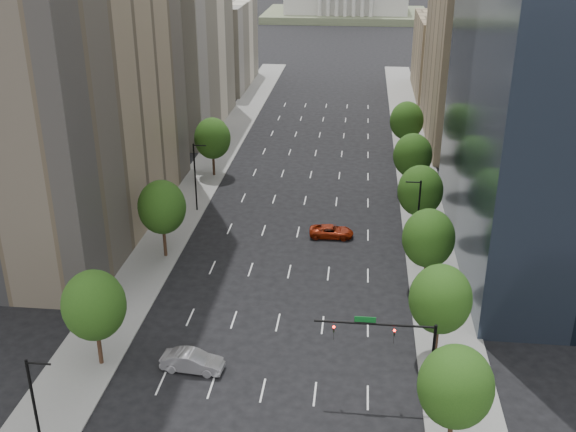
% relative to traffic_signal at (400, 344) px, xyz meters
% --- Properties ---
extents(sidewalk_left, '(6.00, 200.00, 0.15)m').
position_rel_traffic_signal_xyz_m(sidewalk_left, '(-26.03, 30.00, -5.10)').
color(sidewalk_left, slate).
rests_on(sidewalk_left, ground).
extents(sidewalk_right, '(6.00, 200.00, 0.15)m').
position_rel_traffic_signal_xyz_m(sidewalk_right, '(4.97, 30.00, -5.10)').
color(sidewalk_right, slate).
rests_on(sidewalk_right, ground).
extents(midrise_cream_left, '(14.00, 30.00, 35.00)m').
position_rel_traffic_signal_xyz_m(midrise_cream_left, '(-35.53, 73.00, 12.33)').
color(midrise_cream_left, beige).
rests_on(midrise_cream_left, ground).
extents(filler_left, '(14.00, 26.00, 18.00)m').
position_rel_traffic_signal_xyz_m(filler_left, '(-35.53, 106.00, 3.83)').
color(filler_left, beige).
rests_on(filler_left, ground).
extents(parking_tan_right, '(14.00, 30.00, 30.00)m').
position_rel_traffic_signal_xyz_m(parking_tan_right, '(14.47, 70.00, 9.83)').
color(parking_tan_right, '#8C7759').
rests_on(parking_tan_right, ground).
extents(filler_right, '(14.00, 26.00, 16.00)m').
position_rel_traffic_signal_xyz_m(filler_right, '(14.47, 103.00, 2.83)').
color(filler_right, '#8C7759').
rests_on(filler_right, ground).
extents(tree_right_0, '(5.20, 5.20, 8.39)m').
position_rel_traffic_signal_xyz_m(tree_right_0, '(3.47, -5.00, 0.22)').
color(tree_right_0, '#382316').
rests_on(tree_right_0, ground).
extents(tree_right_1, '(5.20, 5.20, 8.75)m').
position_rel_traffic_signal_xyz_m(tree_right_1, '(3.47, 6.00, 0.58)').
color(tree_right_1, '#382316').
rests_on(tree_right_1, ground).
extents(tree_right_2, '(5.20, 5.20, 8.61)m').
position_rel_traffic_signal_xyz_m(tree_right_2, '(3.47, 18.00, 0.43)').
color(tree_right_2, '#382316').
rests_on(tree_right_2, ground).
extents(tree_right_3, '(5.20, 5.20, 8.89)m').
position_rel_traffic_signal_xyz_m(tree_right_3, '(3.47, 30.00, 0.72)').
color(tree_right_3, '#382316').
rests_on(tree_right_3, ground).
extents(tree_right_4, '(5.20, 5.20, 8.46)m').
position_rel_traffic_signal_xyz_m(tree_right_4, '(3.47, 44.00, 0.29)').
color(tree_right_4, '#382316').
rests_on(tree_right_4, ground).
extents(tree_right_5, '(5.20, 5.20, 8.75)m').
position_rel_traffic_signal_xyz_m(tree_right_5, '(3.47, 60.00, 0.58)').
color(tree_right_5, '#382316').
rests_on(tree_right_5, ground).
extents(tree_left_0, '(5.20, 5.20, 8.75)m').
position_rel_traffic_signal_xyz_m(tree_left_0, '(-24.53, 2.00, 0.58)').
color(tree_left_0, '#382316').
rests_on(tree_left_0, ground).
extents(tree_left_1, '(5.20, 5.20, 8.97)m').
position_rel_traffic_signal_xyz_m(tree_left_1, '(-24.53, 22.00, 0.79)').
color(tree_left_1, '#382316').
rests_on(tree_left_1, ground).
extents(tree_left_2, '(5.20, 5.20, 8.68)m').
position_rel_traffic_signal_xyz_m(tree_left_2, '(-24.53, 48.00, 0.50)').
color(tree_left_2, '#382316').
rests_on(tree_left_2, ground).
extents(streetlight_rn, '(1.70, 0.20, 9.00)m').
position_rel_traffic_signal_xyz_m(streetlight_rn, '(2.91, 25.00, -0.33)').
color(streetlight_rn, black).
rests_on(streetlight_rn, ground).
extents(streetlight_ls, '(1.70, 0.20, 9.00)m').
position_rel_traffic_signal_xyz_m(streetlight_ls, '(-23.96, -10.00, -0.33)').
color(streetlight_ls, black).
rests_on(streetlight_ls, ground).
extents(streetlight_ln, '(1.70, 0.20, 9.00)m').
position_rel_traffic_signal_xyz_m(streetlight_ln, '(-23.96, 35.00, -0.33)').
color(streetlight_ln, black).
rests_on(streetlight_ln, ground).
extents(traffic_signal, '(9.12, 0.40, 7.38)m').
position_rel_traffic_signal_xyz_m(traffic_signal, '(0.00, 0.00, 0.00)').
color(traffic_signal, black).
rests_on(traffic_signal, ground).
extents(foothills, '(720.00, 413.00, 263.00)m').
position_rel_traffic_signal_xyz_m(foothills, '(24.14, 569.40, -42.95)').
color(foothills, olive).
rests_on(foothills, ground).
extents(car_silver, '(5.34, 2.24, 1.71)m').
position_rel_traffic_signal_xyz_m(car_silver, '(-16.70, 2.05, -4.32)').
color(car_silver, gray).
rests_on(car_silver, ground).
extents(car_red_far, '(5.21, 2.47, 1.44)m').
position_rel_traffic_signal_xyz_m(car_red_far, '(-6.50, 29.07, -4.45)').
color(car_red_far, maroon).
rests_on(car_red_far, ground).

